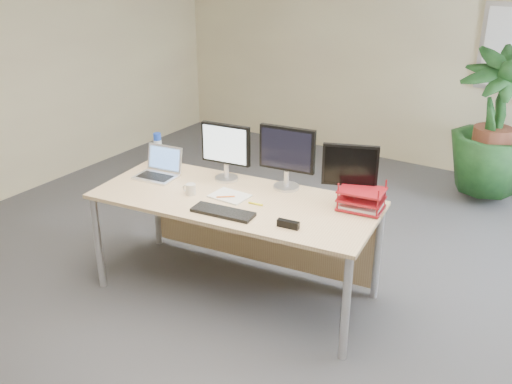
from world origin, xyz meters
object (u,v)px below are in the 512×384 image
Objects in this scene: laptop at (160,169)px; monitor_right at (287,154)px; floor_plant at (493,136)px; monitor_left at (226,148)px; desk at (242,213)px.

monitor_right is at bearing 18.22° from laptop.
monitor_right is 1.39× the size of laptop.
laptop is (-1.01, -0.33, -0.23)m from monitor_right.
floor_plant reaches higher than monitor_left.
floor_plant is 3.06m from monitor_left.
desk is at bearing 5.85° from laptop.
floor_plant is at bearing 54.06° from laptop.
desk is 4.51× the size of monitor_right.
monitor_right is (-1.05, -2.51, 0.37)m from floor_plant.
laptop is at bearing -161.78° from monitor_right.
floor_plant is 3.52m from laptop.
monitor_left is at bearing 23.95° from laptop.
monitor_left is (-1.55, -2.62, 0.35)m from floor_plant.
desk is 0.81m from laptop.
monitor_left is at bearing 149.36° from desk.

